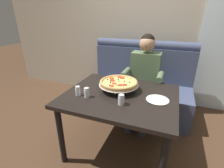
{
  "coord_description": "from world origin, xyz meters",
  "views": [
    {
      "loc": [
        0.47,
        -1.47,
        1.5
      ],
      "look_at": [
        -0.08,
        -0.05,
        0.85
      ],
      "focal_mm": 26.16,
      "sensor_mm": 36.0,
      "label": 1
    }
  ],
  "objects_px": {
    "shaker_oregano": "(78,92)",
    "plate_near_left": "(158,99)",
    "dining_table": "(120,101)",
    "diner_main": "(144,76)",
    "booth_bench": "(138,88)",
    "shaker_pepper_flakes": "(121,100)",
    "patio_chair": "(214,66)",
    "pizza": "(119,83)",
    "shaker_parmesan": "(87,93)"
  },
  "relations": [
    {
      "from": "shaker_pepper_flakes",
      "to": "patio_chair",
      "type": "bearing_deg",
      "value": 64.32
    },
    {
      "from": "shaker_oregano",
      "to": "shaker_pepper_flakes",
      "type": "bearing_deg",
      "value": -2.35
    },
    {
      "from": "shaker_parmesan",
      "to": "booth_bench",
      "type": "bearing_deg",
      "value": 75.44
    },
    {
      "from": "booth_bench",
      "to": "pizza",
      "type": "distance_m",
      "value": 0.96
    },
    {
      "from": "shaker_parmesan",
      "to": "plate_near_left",
      "type": "xyz_separation_m",
      "value": [
        0.67,
        0.19,
        -0.03
      ]
    },
    {
      "from": "shaker_pepper_flakes",
      "to": "patio_chair",
      "type": "distance_m",
      "value": 2.79
    },
    {
      "from": "shaker_parmesan",
      "to": "patio_chair",
      "type": "relative_size",
      "value": 0.12
    },
    {
      "from": "dining_table",
      "to": "shaker_pepper_flakes",
      "type": "relative_size",
      "value": 11.48
    },
    {
      "from": "booth_bench",
      "to": "diner_main",
      "type": "relative_size",
      "value": 1.27
    },
    {
      "from": "shaker_pepper_flakes",
      "to": "plate_near_left",
      "type": "height_order",
      "value": "shaker_pepper_flakes"
    },
    {
      "from": "booth_bench",
      "to": "pizza",
      "type": "height_order",
      "value": "booth_bench"
    },
    {
      "from": "shaker_parmesan",
      "to": "shaker_pepper_flakes",
      "type": "bearing_deg",
      "value": -2.5
    },
    {
      "from": "shaker_pepper_flakes",
      "to": "shaker_oregano",
      "type": "distance_m",
      "value": 0.47
    },
    {
      "from": "pizza",
      "to": "booth_bench",
      "type": "bearing_deg",
      "value": 86.55
    },
    {
      "from": "shaker_pepper_flakes",
      "to": "plate_near_left",
      "type": "relative_size",
      "value": 0.45
    },
    {
      "from": "plate_near_left",
      "to": "shaker_parmesan",
      "type": "bearing_deg",
      "value": -164.04
    },
    {
      "from": "diner_main",
      "to": "shaker_oregano",
      "type": "distance_m",
      "value": 1.01
    },
    {
      "from": "shaker_oregano",
      "to": "plate_near_left",
      "type": "bearing_deg",
      "value": 13.67
    },
    {
      "from": "booth_bench",
      "to": "shaker_parmesan",
      "type": "bearing_deg",
      "value": -104.56
    },
    {
      "from": "dining_table",
      "to": "plate_near_left",
      "type": "xyz_separation_m",
      "value": [
        0.38,
        0.0,
        0.1
      ]
    },
    {
      "from": "booth_bench",
      "to": "shaker_oregano",
      "type": "bearing_deg",
      "value": -109.43
    },
    {
      "from": "patio_chair",
      "to": "dining_table",
      "type": "bearing_deg",
      "value": -119.07
    },
    {
      "from": "shaker_oregano",
      "to": "pizza",
      "type": "bearing_deg",
      "value": 37.97
    },
    {
      "from": "pizza",
      "to": "plate_near_left",
      "type": "bearing_deg",
      "value": -10.85
    },
    {
      "from": "booth_bench",
      "to": "shaker_oregano",
      "type": "xyz_separation_m",
      "value": [
        -0.4,
        -1.14,
        0.37
      ]
    },
    {
      "from": "pizza",
      "to": "patio_chair",
      "type": "xyz_separation_m",
      "value": [
        1.33,
        2.21,
        -0.29
      ]
    },
    {
      "from": "shaker_oregano",
      "to": "plate_near_left",
      "type": "height_order",
      "value": "shaker_oregano"
    },
    {
      "from": "pizza",
      "to": "patio_chair",
      "type": "height_order",
      "value": "patio_chair"
    },
    {
      "from": "diner_main",
      "to": "pizza",
      "type": "distance_m",
      "value": 0.63
    },
    {
      "from": "shaker_oregano",
      "to": "patio_chair",
      "type": "xyz_separation_m",
      "value": [
        1.68,
        2.48,
        -0.25
      ]
    },
    {
      "from": "shaker_pepper_flakes",
      "to": "patio_chair",
      "type": "xyz_separation_m",
      "value": [
        1.2,
        2.5,
        -0.25
      ]
    },
    {
      "from": "shaker_parmesan",
      "to": "plate_near_left",
      "type": "height_order",
      "value": "shaker_parmesan"
    },
    {
      "from": "booth_bench",
      "to": "shaker_pepper_flakes",
      "type": "height_order",
      "value": "booth_bench"
    },
    {
      "from": "booth_bench",
      "to": "patio_chair",
      "type": "bearing_deg",
      "value": 46.54
    },
    {
      "from": "shaker_pepper_flakes",
      "to": "patio_chair",
      "type": "relative_size",
      "value": 0.12
    },
    {
      "from": "patio_chair",
      "to": "booth_bench",
      "type": "bearing_deg",
      "value": -133.46
    },
    {
      "from": "booth_bench",
      "to": "plate_near_left",
      "type": "distance_m",
      "value": 1.07
    },
    {
      "from": "dining_table",
      "to": "shaker_parmesan",
      "type": "relative_size",
      "value": 11.42
    },
    {
      "from": "booth_bench",
      "to": "shaker_parmesan",
      "type": "height_order",
      "value": "booth_bench"
    },
    {
      "from": "diner_main",
      "to": "shaker_pepper_flakes",
      "type": "relative_size",
      "value": 12.67
    },
    {
      "from": "shaker_pepper_flakes",
      "to": "dining_table",
      "type": "bearing_deg",
      "value": 109.28
    },
    {
      "from": "booth_bench",
      "to": "shaker_parmesan",
      "type": "xyz_separation_m",
      "value": [
        -0.3,
        -1.14,
        0.37
      ]
    },
    {
      "from": "booth_bench",
      "to": "diner_main",
      "type": "height_order",
      "value": "diner_main"
    },
    {
      "from": "patio_chair",
      "to": "diner_main",
      "type": "bearing_deg",
      "value": -125.78
    },
    {
      "from": "pizza",
      "to": "shaker_oregano",
      "type": "distance_m",
      "value": 0.44
    },
    {
      "from": "plate_near_left",
      "to": "shaker_pepper_flakes",
      "type": "bearing_deg",
      "value": -145.67
    },
    {
      "from": "diner_main",
      "to": "patio_chair",
      "type": "relative_size",
      "value": 1.48
    },
    {
      "from": "dining_table",
      "to": "diner_main",
      "type": "relative_size",
      "value": 0.91
    },
    {
      "from": "plate_near_left",
      "to": "patio_chair",
      "type": "bearing_deg",
      "value": 68.64
    },
    {
      "from": "plate_near_left",
      "to": "booth_bench",
      "type": "bearing_deg",
      "value": 111.8
    }
  ]
}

